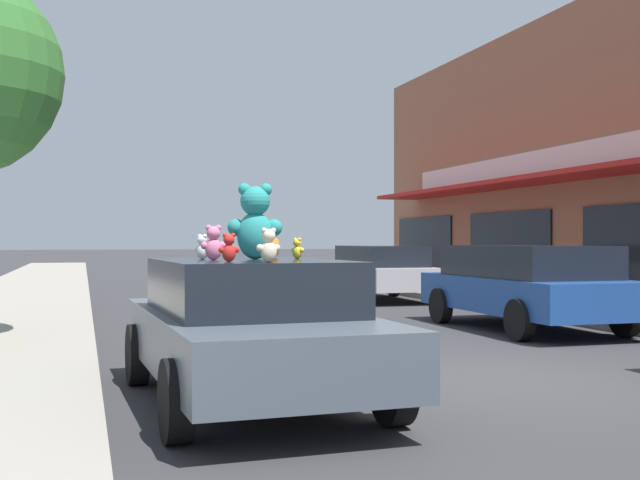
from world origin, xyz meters
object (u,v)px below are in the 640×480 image
Objects in this scene: teddy_bear_orange at (272,241)px; teddy_bear_white at (202,247)px; teddy_bear_giant at (255,223)px; teddy_bear_red at (229,248)px; teddy_bear_yellow at (297,249)px; parked_car_far_center at (526,283)px; teddy_bear_cream at (269,246)px; plush_art_car at (249,326)px; teddy_bear_pink at (214,243)px; parked_car_far_right at (381,270)px.

teddy_bear_orange is 1.52× the size of teddy_bear_white.
teddy_bear_giant is 1.04m from teddy_bear_red.
teddy_bear_giant is 2.99× the size of teddy_bear_red.
parked_car_far_center is (5.38, 4.58, -0.67)m from teddy_bear_yellow.
plush_art_car is at bearing -100.92° from teddy_bear_cream.
teddy_bear_white is 0.75× the size of teddy_bear_pink.
plush_art_car is 14.68× the size of teddy_bear_cream.
parked_car_far_right is (5.38, 11.73, -0.69)m from teddy_bear_yellow.
teddy_bear_cream is (-0.02, -0.94, 0.78)m from plush_art_car.
plush_art_car is 17.20× the size of teddy_bear_red.
teddy_bear_red is 1.26m from teddy_bear_yellow.
teddy_bear_orange reaches higher than plush_art_car.
parked_car_far_center reaches higher than parked_car_far_right.
teddy_bear_white is at bearing -77.00° from teddy_bear_pink.
teddy_bear_orange is at bearing -113.79° from teddy_bear_cream.
teddy_bear_red is 14.12m from parked_car_far_right.
teddy_bear_pink is 7.97m from parked_car_far_center.
teddy_bear_giant is (0.12, 0.28, 1.01)m from plush_art_car.
teddy_bear_pink is (-0.76, -0.79, -0.02)m from teddy_bear_orange.
teddy_bear_giant is at bearing 1.43° from teddy_bear_orange.
teddy_bear_giant is 7.45m from parked_car_far_center.
teddy_bear_orange is 1.51× the size of teddy_bear_red.
teddy_bear_orange reaches higher than teddy_bear_red.
parked_car_far_right is at bearing -113.41° from teddy_bear_red.
teddy_bear_giant reaches higher than parked_car_far_right.
teddy_bear_white reaches higher than parked_car_far_center.
parked_car_far_right is at bearing -106.82° from teddy_bear_giant.
teddy_bear_orange reaches higher than teddy_bear_pink.
teddy_bear_orange is at bearing -110.41° from teddy_bear_giant.
teddy_bear_pink reaches higher than plush_art_car.
teddy_bear_white is at bearing -118.50° from parked_car_far_right.
teddy_bear_white reaches higher than teddy_bear_yellow.
teddy_bear_yellow is (0.90, 0.27, -0.06)m from teddy_bear_pink.
plush_art_car is at bearing 81.52° from teddy_bear_yellow.
plush_art_car is at bearing -140.73° from parked_car_far_center.
plush_art_car is 17.39× the size of teddy_bear_white.
teddy_bear_orange reaches higher than parked_car_far_right.
teddy_bear_yellow reaches higher than plush_art_car.
parked_car_far_center is at bearing -92.66° from teddy_bear_white.
plush_art_car is at bearing -178.39° from teddy_bear_pink.
teddy_bear_pink is at bearing -12.47° from teddy_bear_orange.
teddy_bear_cream is 0.88× the size of teddy_bear_pink.
teddy_bear_white is (-0.39, 1.26, -0.02)m from teddy_bear_cream.
teddy_bear_giant is 2.25× the size of teddy_bear_pink.
teddy_bear_red reaches higher than teddy_bear_white.
parked_car_far_center is at bearing 36.66° from plush_art_car.
teddy_bear_pink is (0.06, -0.32, 0.04)m from teddy_bear_white.
teddy_bear_orange is at bearing -116.22° from parked_car_far_right.
teddy_bear_yellow is (0.87, 0.91, -0.02)m from teddy_bear_red.
plush_art_car is 12.96× the size of teddy_bear_pink.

